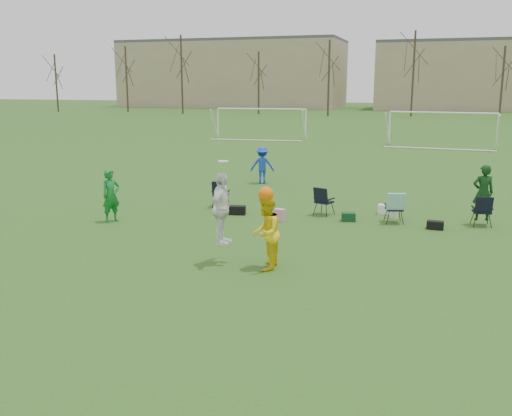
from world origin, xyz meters
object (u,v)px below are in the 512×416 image
at_px(fielder_blue, 262,165).
at_px(goal_mid, 442,119).
at_px(center_contest, 247,222).
at_px(goal_left, 261,115).
at_px(fielder_green_near, 111,196).

bearing_deg(fielder_blue, goal_mid, -129.66).
bearing_deg(center_contest, goal_left, 106.61).
bearing_deg(fielder_green_near, fielder_blue, 10.08).
relative_size(goal_left, goal_mid, 1.00).
xyz_separation_m(fielder_green_near, center_contest, (5.64, -3.07, 0.27)).
distance_m(fielder_green_near, fielder_blue, 8.83).
relative_size(fielder_green_near, goal_mid, 0.23).
height_order(goal_left, goal_mid, same).
height_order(fielder_blue, goal_left, goal_left).
bearing_deg(goal_mid, fielder_blue, -108.44).
bearing_deg(center_contest, fielder_green_near, 151.41).
distance_m(fielder_green_near, center_contest, 6.43).
bearing_deg(fielder_blue, fielder_green_near, 56.49).
relative_size(fielder_green_near, center_contest, 0.67).
xyz_separation_m(fielder_green_near, goal_mid, (10.09, 26.92, 1.07)).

